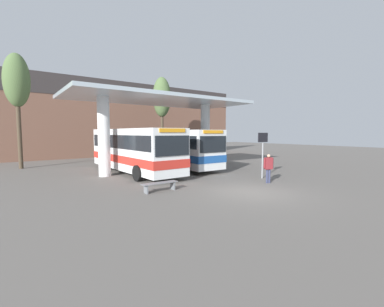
{
  "coord_description": "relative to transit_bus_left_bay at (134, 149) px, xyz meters",
  "views": [
    {
      "loc": [
        -9.77,
        -8.43,
        2.94
      ],
      "look_at": [
        0.0,
        4.93,
        1.6
      ],
      "focal_mm": 24.0,
      "sensor_mm": 36.0,
      "label": 1
    }
  ],
  "objects": [
    {
      "name": "ground_plane",
      "position": [
        2.2,
        -9.16,
        -1.79
      ],
      "size": [
        100.0,
        100.0,
        0.0
      ],
      "primitive_type": "plane",
      "color": "#605B56"
    },
    {
      "name": "townhouse_backdrop",
      "position": [
        2.2,
        13.88,
        3.64
      ],
      "size": [
        40.0,
        0.58,
        9.31
      ],
      "color": "brown",
      "rests_on": "ground_plane"
    },
    {
      "name": "station_canopy",
      "position": [
        2.2,
        -0.19,
        2.99
      ],
      "size": [
        13.75,
        6.46,
        5.57
      ],
      "color": "silver",
      "rests_on": "ground_plane"
    },
    {
      "name": "transit_bus_left_bay",
      "position": [
        0.0,
        0.0,
        0.0
      ],
      "size": [
        2.98,
        10.42,
        3.22
      ],
      "rotation": [
        0.0,
        0.0,
        3.17
      ],
      "color": "white",
      "rests_on": "ground_plane"
    },
    {
      "name": "transit_bus_center_bay",
      "position": [
        4.1,
        1.34,
        -0.03
      ],
      "size": [
        2.9,
        11.34,
        3.15
      ],
      "rotation": [
        0.0,
        0.0,
        3.12
      ],
      "color": "white",
      "rests_on": "ground_plane"
    },
    {
      "name": "waiting_bench_near_pillar",
      "position": [
        -1.41,
        -6.43,
        -1.44
      ],
      "size": [
        1.9,
        0.44,
        0.46
      ],
      "color": "slate",
      "rests_on": "ground_plane"
    },
    {
      "name": "info_sign_platform",
      "position": [
        5.76,
        -7.04,
        0.31
      ],
      "size": [
        0.9,
        0.09,
        2.94
      ],
      "color": "gray",
      "rests_on": "ground_plane"
    },
    {
      "name": "pedestrian_waiting",
      "position": [
        4.79,
        -8.24,
        -0.76
      ],
      "size": [
        0.61,
        0.4,
        1.69
      ],
      "rotation": [
        0.0,
        0.0,
        -0.4
      ],
      "color": "#333856",
      "rests_on": "ground_plane"
    },
    {
      "name": "poplar_tree_behind_left",
      "position": [
        7.59,
        9.16,
        5.2
      ],
      "size": [
        2.11,
        2.11,
        9.44
      ],
      "color": "#473A2B",
      "rests_on": "ground_plane"
    },
    {
      "name": "poplar_tree_behind_right",
      "position": [
        -6.57,
        7.61,
        5.19
      ],
      "size": [
        1.94,
        1.94,
        9.27
      ],
      "color": "#473A2B",
      "rests_on": "ground_plane"
    }
  ]
}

